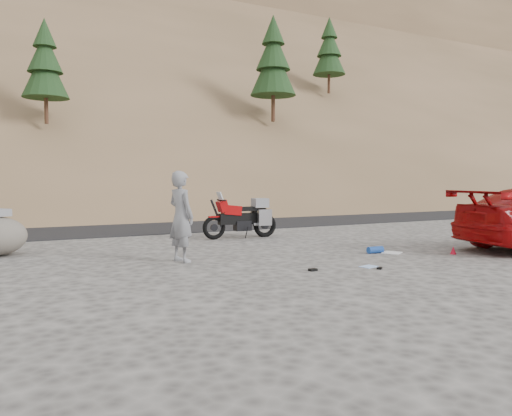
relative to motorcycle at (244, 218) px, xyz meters
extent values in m
plane|color=#484543|center=(-0.50, -3.52, -0.60)|extent=(140.00, 140.00, 0.00)
cube|color=black|center=(-0.50, 5.48, -0.60)|extent=(120.00, 7.00, 0.05)
cube|color=brown|center=(1.50, 26.48, 7.40)|extent=(110.00, 51.90, 46.72)
cube|color=brown|center=(1.50, 26.48, 7.70)|extent=(110.00, 43.28, 36.46)
cube|color=brown|center=(1.50, 46.48, 13.40)|extent=(120.00, 40.00, 30.00)
cylinder|color=#372014|center=(-4.50, 10.48, 4.29)|extent=(0.17, 0.17, 1.40)
cone|color=black|center=(-4.50, 10.48, 5.84)|extent=(2.00, 2.00, 2.25)
cone|color=black|center=(-4.50, 10.48, 6.69)|extent=(1.50, 1.50, 1.76)
cone|color=black|center=(-4.50, 10.48, 7.54)|extent=(1.00, 1.00, 1.26)
cylinder|color=#372014|center=(7.50, 11.48, 5.34)|extent=(0.22, 0.22, 1.82)
cone|color=black|center=(7.50, 11.48, 7.35)|extent=(2.60, 2.60, 2.92)
cone|color=black|center=(7.50, 11.48, 8.46)|extent=(1.95, 1.95, 2.28)
cone|color=black|center=(7.50, 11.48, 9.57)|extent=(1.30, 1.30, 1.64)
cylinder|color=#372014|center=(13.50, 14.48, 7.72)|extent=(0.18, 0.18, 1.54)
cone|color=black|center=(13.50, 14.48, 9.42)|extent=(2.20, 2.20, 2.48)
cone|color=black|center=(13.50, 14.48, 10.36)|extent=(1.65, 1.65, 1.93)
cone|color=black|center=(13.50, 14.48, 11.29)|extent=(1.10, 1.10, 1.39)
torus|color=black|center=(-0.94, 0.04, -0.25)|extent=(0.71, 0.16, 0.70)
cylinder|color=black|center=(-0.94, 0.04, -0.25)|extent=(0.22, 0.07, 0.21)
torus|color=black|center=(0.71, -0.03, -0.25)|extent=(0.75, 0.18, 0.75)
cylinder|color=black|center=(0.71, -0.03, -0.25)|extent=(0.24, 0.09, 0.23)
cylinder|color=black|center=(-0.86, 0.03, 0.14)|extent=(0.40, 0.08, 0.86)
cylinder|color=black|center=(-0.71, 0.03, 0.55)|extent=(0.07, 0.66, 0.05)
cube|color=black|center=(-0.15, 0.01, -0.02)|extent=(1.29, 0.31, 0.32)
cube|color=black|center=(-0.04, 0.00, -0.23)|extent=(0.49, 0.34, 0.30)
cube|color=#9A0809|center=(-0.39, 0.02, 0.25)|extent=(0.57, 0.34, 0.33)
cube|color=#9A0809|center=(-0.68, 0.03, 0.38)|extent=(0.34, 0.37, 0.38)
cube|color=silver|center=(-0.75, 0.03, 0.65)|extent=(0.14, 0.32, 0.27)
cube|color=black|center=(0.12, 0.00, 0.27)|extent=(0.59, 0.26, 0.13)
cube|color=black|center=(0.52, -0.02, 0.23)|extent=(0.38, 0.21, 0.11)
cube|color=#A1A2A6|center=(0.56, -0.30, 0.01)|extent=(0.43, 0.14, 0.48)
cube|color=#A1A2A6|center=(0.58, 0.26, 0.01)|extent=(0.43, 0.14, 0.48)
cube|color=gray|center=(0.55, -0.02, 0.44)|extent=(0.46, 0.38, 0.28)
cube|color=#9A0809|center=(-0.94, 0.04, 0.07)|extent=(0.32, 0.14, 0.04)
cylinder|color=black|center=(0.01, -0.19, -0.41)|extent=(0.03, 0.22, 0.39)
cylinder|color=#A1A2A6|center=(0.49, -0.17, -0.18)|extent=(0.49, 0.11, 0.14)
imported|color=gray|center=(-3.07, -3.24, -0.60)|extent=(0.65, 0.81, 1.94)
cube|color=white|center=(1.80, -4.37, -0.60)|extent=(0.60, 0.58, 0.02)
cylinder|color=navy|center=(1.42, -4.22, -0.52)|extent=(0.41, 0.18, 0.16)
cone|color=#AB0B1F|center=(2.94, -5.18, -0.51)|extent=(0.16, 0.16, 0.18)
cube|color=black|center=(-1.18, -5.44, -0.58)|extent=(0.16, 0.12, 0.04)
cube|color=black|center=(0.07, -5.89, -0.58)|extent=(0.15, 0.15, 0.04)
cube|color=#9ABCEF|center=(0.06, -5.59, -0.60)|extent=(0.39, 0.32, 0.01)
camera|label=1|loc=(-6.54, -13.35, 1.15)|focal=35.00mm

